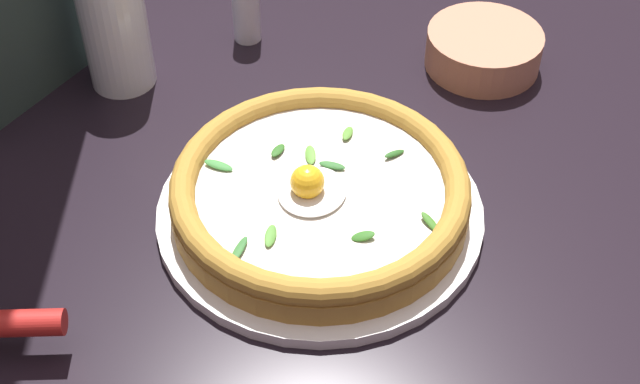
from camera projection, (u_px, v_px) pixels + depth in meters
name	position (u px, v px, depth m)	size (l,w,h in m)	color
ground_plane	(309.00, 202.00, 0.86)	(2.40, 2.40, 0.03)	black
pizza_plate	(320.00, 212.00, 0.82)	(0.31, 0.31, 0.01)	white
pizza	(320.00, 191.00, 0.80)	(0.28, 0.28, 0.06)	#B08134
side_bowl	(484.00, 49.00, 0.98)	(0.13, 0.13, 0.04)	#B97859
drinking_glass	(116.00, 36.00, 0.94)	(0.07, 0.07, 0.14)	silver
pepper_shaker	(246.00, 10.00, 1.01)	(0.03, 0.03, 0.08)	silver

